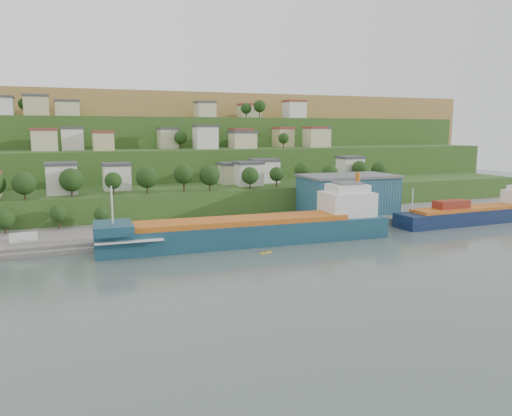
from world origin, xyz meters
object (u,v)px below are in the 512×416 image
kayak_orange (182,253)px  cargo_ship_near (258,231)px  cargo_ship_far (479,215)px  caravan (24,239)px  warehouse (347,194)px

kayak_orange → cargo_ship_near: bearing=18.1°
cargo_ship_near → cargo_ship_far: size_ratio=1.38×
caravan → cargo_ship_far: bearing=-6.9°
warehouse → cargo_ship_far: bearing=-28.7°
cargo_ship_near → kayak_orange: cargo_ship_near is taller
cargo_ship_far → caravan: cargo_ship_far is taller
cargo_ship_far → warehouse: size_ratio=1.78×
caravan → kayak_orange: bearing=-28.8°
caravan → kayak_orange: size_ratio=1.80×
cargo_ship_near → warehouse: bearing=31.0°
cargo_ship_near → caravan: cargo_ship_near is taller
cargo_ship_near → kayak_orange: bearing=-165.0°
cargo_ship_far → kayak_orange: (-98.89, -4.86, -2.18)m
cargo_ship_near → cargo_ship_far: 77.38m
caravan → warehouse: bearing=3.7°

